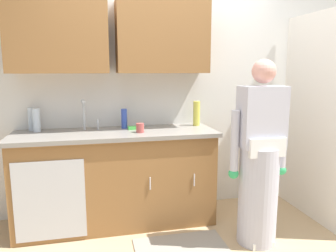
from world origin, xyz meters
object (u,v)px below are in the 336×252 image
Objects in this scene: person_at_sink at (259,168)px; bottle_dish_liquid at (36,120)px; sink at (89,134)px; cup_by_sink at (140,128)px; sponge at (134,128)px; bottle_cleaner_spray at (124,119)px; bottle_water_tall at (32,119)px; bottle_water_short at (197,113)px.

bottle_dish_liquid is (-1.93, 0.82, 0.36)m from person_at_sink.
bottle_dish_liquid is (-0.49, 0.14, 0.13)m from sink.
sponge is at bearing 102.63° from cup_by_sink.
bottle_cleaner_spray is 2.26× the size of cup_by_sink.
cup_by_sink is at bearing -18.09° from bottle_water_tall.
bottle_cleaner_spray is 1.82× the size of sponge.
person_at_sink is 8.08× the size of bottle_cleaner_spray.
bottle_dish_liquid is at bearing 156.94° from person_at_sink.
sponge is (0.44, 0.07, 0.03)m from sink.
bottle_dish_liquid is at bearing -179.98° from bottle_water_short.
bottle_dish_liquid reaches higher than cup_by_sink.
sponge is (-1.00, 0.74, 0.26)m from person_at_sink.
sink is 1.15m from bottle_water_short.
sink is 1.91× the size of bottle_water_short.
bottle_water_tall is 1.14× the size of bottle_cleaner_spray.
sink is 1.61m from person_at_sink.
sponge is at bearing -8.90° from bottle_water_tall.
bottle_dish_liquid is 0.87× the size of bottle_water_short.
sink is 2.19× the size of bottle_water_tall.
person_at_sink is 7.13× the size of bottle_dish_liquid.
bottle_dish_liquid is 1.00m from cup_by_sink.
bottle_cleaner_spray is 0.88× the size of bottle_dish_liquid.
cup_by_sink is (0.97, -0.26, -0.07)m from bottle_dish_liquid.
bottle_water_short is at bearing 6.34° from sponge.
cup_by_sink is at bearing -158.38° from bottle_water_short.
bottle_water_short is 2.96× the size of cup_by_sink.
cup_by_sink is (1.02, -0.33, -0.07)m from bottle_water_tall.
bottle_dish_liquid is at bearing 163.53° from sink.
person_at_sink reaches higher than bottle_dish_liquid.
cup_by_sink is at bearing 149.53° from person_at_sink.
bottle_water_tall is 1.01× the size of bottle_dish_liquid.
bottle_dish_liquid is 2.07× the size of sponge.
bottle_cleaner_spray is at bearing 0.23° from bottle_dish_liquid.
person_at_sink is 14.73× the size of sponge.
bottle_cleaner_spray is (0.90, -0.07, -0.01)m from bottle_water_tall.
bottle_dish_liquid is (0.05, -0.08, -0.00)m from bottle_water_tall.
person_at_sink reaches higher than bottle_water_tall.
bottle_dish_liquid is 1.61m from bottle_water_short.
person_at_sink is at bearing -69.19° from bottle_water_short.
bottle_water_tall is (-1.98, 0.90, 0.36)m from person_at_sink.
sponge is (-0.69, -0.08, -0.12)m from bottle_water_short.
bottle_water_short is at bearing -0.20° from bottle_cleaner_spray.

